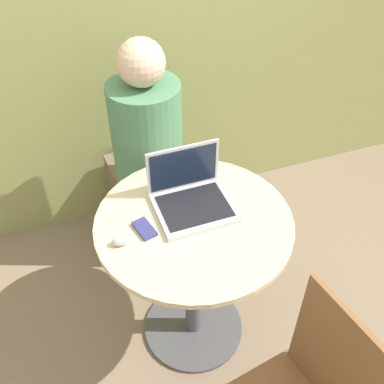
{
  "coord_description": "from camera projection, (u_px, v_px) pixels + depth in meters",
  "views": [
    {
      "loc": [
        -0.42,
        -1.14,
        2.01
      ],
      "look_at": [
        0.01,
        0.05,
        0.87
      ],
      "focal_mm": 42.0,
      "sensor_mm": 36.0,
      "label": 1
    }
  ],
  "objects": [
    {
      "name": "ground_plane",
      "position": [
        193.0,
        327.0,
        2.25
      ],
      "size": [
        12.0,
        12.0,
        0.0
      ],
      "primitive_type": "plane",
      "color": "#7F6B56"
    },
    {
      "name": "round_table",
      "position": [
        194.0,
        257.0,
        1.88
      ],
      "size": [
        0.78,
        0.78,
        0.77
      ],
      "color": "#4C4C51",
      "rests_on": "ground_plane"
    },
    {
      "name": "laptop",
      "position": [
        191.0,
        196.0,
        1.77
      ],
      "size": [
        0.3,
        0.27,
        0.22
      ],
      "color": "#B7B7BC",
      "rests_on": "round_table"
    },
    {
      "name": "cell_phone",
      "position": [
        144.0,
        229.0,
        1.69
      ],
      "size": [
        0.08,
        0.12,
        0.02
      ],
      "color": "navy",
      "rests_on": "round_table"
    },
    {
      "name": "computer_mouse",
      "position": [
        121.0,
        241.0,
        1.63
      ],
      "size": [
        0.06,
        0.04,
        0.04
      ],
      "color": "#B2B2B7",
      "rests_on": "round_table"
    },
    {
      "name": "person_seated",
      "position": [
        146.0,
        170.0,
        2.34
      ],
      "size": [
        0.35,
        0.53,
        1.26
      ],
      "color": "brown",
      "rests_on": "ground_plane"
    }
  ]
}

